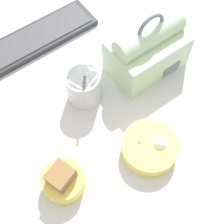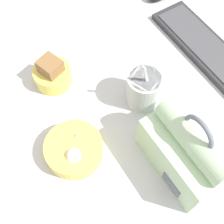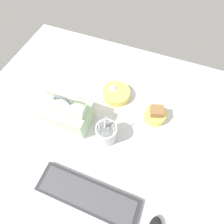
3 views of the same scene
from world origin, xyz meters
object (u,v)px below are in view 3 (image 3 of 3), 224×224
object	(u,v)px
bento_bowl_sandwich	(155,115)
keyboard	(88,195)
lunch_bag	(67,112)
bento_bowl_snacks	(116,94)
soup_cup	(106,133)

from	to	relation	value
bento_bowl_sandwich	keyboard	bearing A→B (deg)	70.04
lunch_bag	keyboard	bearing A→B (deg)	128.97
bento_bowl_sandwich	bento_bowl_snacks	distance (cm)	22.34
lunch_bag	soup_cup	distance (cm)	19.84
keyboard	soup_cup	distance (cm)	25.53
keyboard	bento_bowl_sandwich	distance (cm)	45.25
bento_bowl_snacks	lunch_bag	bearing A→B (deg)	53.01
soup_cup	bento_bowl_snacks	bearing A→B (deg)	-80.20
keyboard	bento_bowl_snacks	world-z (taller)	bento_bowl_snacks
lunch_bag	bento_bowl_sandwich	distance (cm)	40.60
soup_cup	bento_bowl_sandwich	xyz separation A→B (cm)	(-17.73, -17.38, -1.89)
bento_bowl_snacks	bento_bowl_sandwich	bearing A→B (deg)	165.99
lunch_bag	soup_cup	bearing A→B (deg)	174.23
soup_cup	bento_bowl_snacks	distance (cm)	23.29
soup_cup	bento_bowl_snacks	size ratio (longest dim) A/B	1.16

